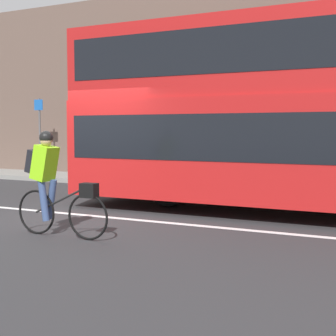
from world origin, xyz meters
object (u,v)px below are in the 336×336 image
bus (306,108)px  trash_bin (194,168)px  street_sign_post (40,132)px  cyclist_on_bike (52,180)px

bus → trash_bin: 5.31m
trash_bin → street_sign_post: size_ratio=0.31×
cyclist_on_bike → bus: bearing=46.6°
trash_bin → street_sign_post: bearing=-179.9°
cyclist_on_bike → trash_bin: size_ratio=2.09×
cyclist_on_bike → street_sign_post: (-6.13, 6.98, 0.71)m
trash_bin → street_sign_post: 5.85m
bus → cyclist_on_bike: size_ratio=5.54×
street_sign_post → bus: bearing=-20.1°
cyclist_on_bike → trash_bin: (-0.38, 6.98, -0.34)m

